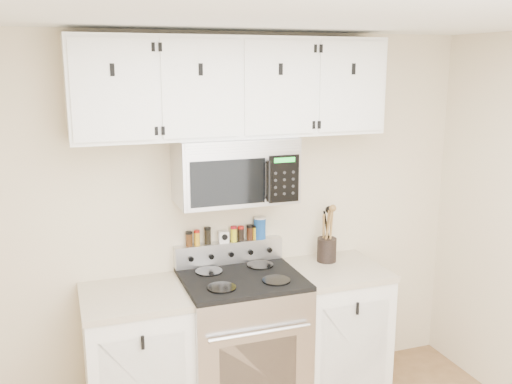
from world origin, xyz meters
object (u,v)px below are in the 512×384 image
utensil_crock (327,248)px  salt_canister (260,228)px  range (242,342)px  microwave (235,170)px

utensil_crock → salt_canister: size_ratio=2.57×
range → salt_canister: (0.23, 0.28, 0.69)m
microwave → utensil_crock: microwave is taller
range → microwave: bearing=89.8°
microwave → utensil_crock: size_ratio=1.91×
microwave → salt_canister: microwave is taller
range → microwave: size_ratio=1.45×
microwave → salt_canister: (0.23, 0.16, -0.45)m
range → salt_canister: salt_canister is taller
utensil_crock → microwave: bearing=-177.7°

